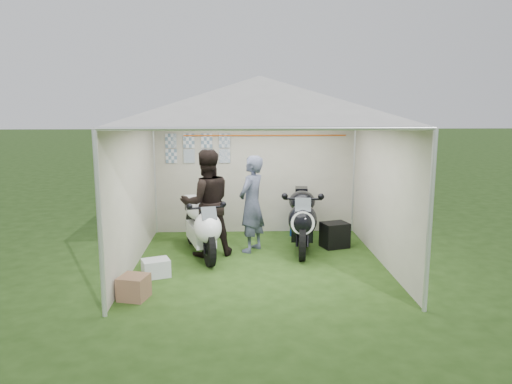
% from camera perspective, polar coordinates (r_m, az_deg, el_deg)
% --- Properties ---
extents(ground, '(80.00, 80.00, 0.00)m').
position_cam_1_polar(ground, '(8.28, 0.39, -8.06)').
color(ground, '#223E11').
rests_on(ground, ground).
extents(canopy_tent, '(5.66, 5.66, 3.00)m').
position_cam_1_polar(canopy_tent, '(7.89, 0.40, 10.06)').
color(canopy_tent, silver).
rests_on(canopy_tent, ground).
extents(motorcycle_white, '(0.82, 1.94, 0.98)m').
position_cam_1_polar(motorcycle_white, '(8.54, -6.27, -3.75)').
color(motorcycle_white, black).
rests_on(motorcycle_white, ground).
extents(motorcycle_black, '(0.63, 2.16, 1.06)m').
position_cam_1_polar(motorcycle_black, '(8.88, 5.27, -2.86)').
color(motorcycle_black, black).
rests_on(motorcycle_black, ground).
extents(paddock_stand, '(0.45, 0.31, 0.32)m').
position_cam_1_polar(paddock_stand, '(9.93, 5.14, -4.00)').
color(paddock_stand, '#123BB5').
rests_on(paddock_stand, ground).
extents(person_dark_jacket, '(1.03, 0.89, 1.83)m').
position_cam_1_polar(person_dark_jacket, '(8.50, -5.69, -1.25)').
color(person_dark_jacket, black).
rests_on(person_dark_jacket, ground).
extents(person_blue_jacket, '(0.67, 0.74, 1.70)m').
position_cam_1_polar(person_blue_jacket, '(8.70, -0.49, -1.37)').
color(person_blue_jacket, slate).
rests_on(person_blue_jacket, ground).
extents(equipment_box, '(0.54, 0.49, 0.45)m').
position_cam_1_polar(equipment_box, '(9.17, 8.99, -4.87)').
color(equipment_box, black).
rests_on(equipment_box, ground).
extents(crate_0, '(0.48, 0.43, 0.26)m').
position_cam_1_polar(crate_0, '(7.77, -11.36, -8.50)').
color(crate_0, silver).
rests_on(crate_0, ground).
extents(crate_1, '(0.43, 0.43, 0.32)m').
position_cam_1_polar(crate_1, '(6.99, -13.79, -10.52)').
color(crate_1, brown).
rests_on(crate_1, ground).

